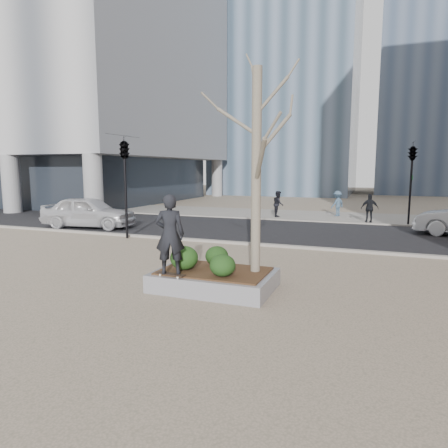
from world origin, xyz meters
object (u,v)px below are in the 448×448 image
at_px(planter, 214,280).
at_px(skateboarder, 170,234).
at_px(police_car, 89,212).
at_px(skateboard, 171,275).

relative_size(planter, skateboarder, 1.54).
height_order(planter, police_car, police_car).
bearing_deg(police_car, skateboarder, -140.98).
distance_m(planter, police_car, 12.61).
bearing_deg(police_car, planter, -135.69).
height_order(skateboard, skateboarder, skateboarder).
relative_size(skateboard, skateboarder, 0.40).
relative_size(planter, police_car, 0.63).
distance_m(skateboard, skateboarder, 1.01).
xyz_separation_m(skateboarder, police_car, (-9.30, 8.30, -0.66)).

